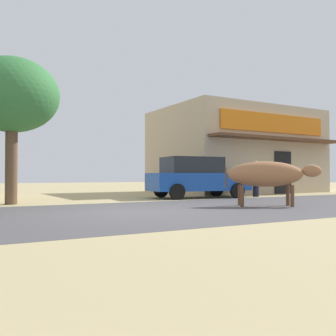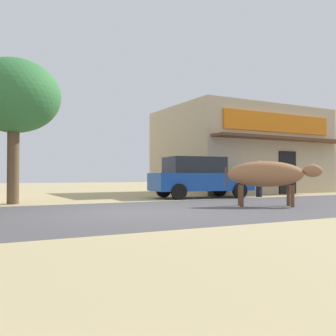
{
  "view_description": "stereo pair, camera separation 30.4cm",
  "coord_description": "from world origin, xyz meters",
  "px_view_note": "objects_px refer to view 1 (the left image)",
  "views": [
    {
      "loc": [
        -3.94,
        -8.6,
        0.9
      ],
      "look_at": [
        1.88,
        1.65,
        1.13
      ],
      "focal_mm": 40.84,
      "sensor_mm": 36.0,
      "label": 1
    },
    {
      "loc": [
        -3.67,
        -8.74,
        0.9
      ],
      "look_at": [
        1.88,
        1.65,
        1.13
      ],
      "focal_mm": 40.84,
      "sensor_mm": 36.0,
      "label": 2
    }
  ],
  "objects_px": {
    "pedestrian_by_shop": "(256,176)",
    "roadside_tree": "(12,96)",
    "cow_far_dark": "(267,174)",
    "parked_hatchback_car": "(196,177)"
  },
  "relations": [
    {
      "from": "parked_hatchback_car",
      "to": "pedestrian_by_shop",
      "type": "distance_m",
      "value": 2.73
    },
    {
      "from": "pedestrian_by_shop",
      "to": "roadside_tree",
      "type": "bearing_deg",
      "value": 177.0
    },
    {
      "from": "parked_hatchback_car",
      "to": "cow_far_dark",
      "type": "xyz_separation_m",
      "value": [
        -0.54,
        -4.54,
        0.09
      ]
    },
    {
      "from": "roadside_tree",
      "to": "cow_far_dark",
      "type": "bearing_deg",
      "value": -34.91
    },
    {
      "from": "roadside_tree",
      "to": "pedestrian_by_shop",
      "type": "bearing_deg",
      "value": -3.0
    },
    {
      "from": "roadside_tree",
      "to": "parked_hatchback_car",
      "type": "height_order",
      "value": "roadside_tree"
    },
    {
      "from": "cow_far_dark",
      "to": "pedestrian_by_shop",
      "type": "xyz_separation_m",
      "value": [
        3.22,
        4.0,
        -0.04
      ]
    },
    {
      "from": "pedestrian_by_shop",
      "to": "parked_hatchback_car",
      "type": "bearing_deg",
      "value": 168.57
    },
    {
      "from": "cow_far_dark",
      "to": "pedestrian_by_shop",
      "type": "bearing_deg",
      "value": 51.2
    },
    {
      "from": "parked_hatchback_car",
      "to": "pedestrian_by_shop",
      "type": "height_order",
      "value": "parked_hatchback_car"
    }
  ]
}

